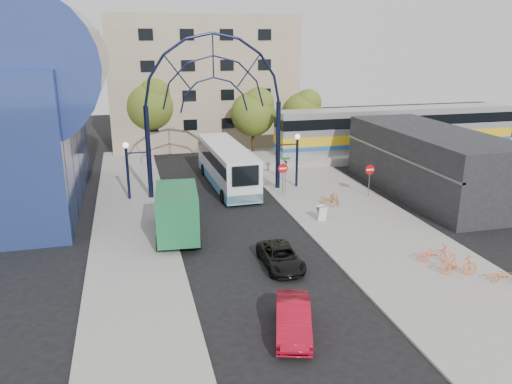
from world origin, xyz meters
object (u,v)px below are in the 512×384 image
object	(u,v)px
street_name_sign	(286,167)
bike_near_b	(335,198)
stop_sign	(283,171)
bike_far_a	(435,253)
gateway_arch	(214,82)
city_bus	(227,165)
tree_north_b	(151,103)
tree_north_c	(304,110)
red_sedan	(293,319)
black_suv	(281,257)
bike_far_b	(459,265)
tree_north_a	(254,111)
bike_far_c	(506,275)
do_not_enter_sign	(370,173)
sandwich_board	(322,212)
green_truck	(177,211)
bike_near_a	(327,200)
train_car	(397,129)

from	to	relation	value
street_name_sign	bike_near_b	size ratio (longest dim) A/B	1.88
stop_sign	bike_far_a	distance (m)	14.24
gateway_arch	city_bus	world-z (taller)	gateway_arch
tree_north_b	tree_north_c	size ratio (longest dim) A/B	1.23
gateway_arch	red_sedan	size ratio (longest dim) A/B	3.41
tree_north_b	bike_near_b	size ratio (longest dim) A/B	5.36
black_suv	bike_far_b	distance (m)	9.07
tree_north_a	bike_far_c	bearing A→B (deg)	-80.73
black_suv	bike_far_c	distance (m)	11.15
red_sedan	bike_far_c	xyz separation A→B (m)	(11.46, 1.39, -0.13)
tree_north_a	tree_north_c	bearing A→B (deg)	18.44
black_suv	do_not_enter_sign	bearing A→B (deg)	44.62
sandwich_board	city_bus	bearing A→B (deg)	113.15
city_bus	bike_far_c	distance (m)	22.88
bike_far_c	gateway_arch	bearing A→B (deg)	52.28
stop_sign	tree_north_c	xyz separation A→B (m)	(7.32, 15.93, 2.28)
do_not_enter_sign	green_truck	xyz separation A→B (m)	(-14.83, -4.16, -0.35)
stop_sign	bike_far_c	world-z (taller)	stop_sign
sandwich_board	city_bus	xyz separation A→B (m)	(-4.33, 10.14, 0.99)
street_name_sign	green_truck	world-z (taller)	green_truck
street_name_sign	bike_far_a	bearing A→B (deg)	-74.47
tree_north_b	bike_near_a	size ratio (longest dim) A/B	5.22
tree_north_c	bike_near_b	size ratio (longest dim) A/B	4.36
do_not_enter_sign	green_truck	bearing A→B (deg)	-164.35
gateway_arch	bike_near_a	xyz separation A→B (m)	(7.19, -5.10, -8.03)
green_truck	tree_north_a	bearing A→B (deg)	68.60
bike_far_a	red_sedan	bearing A→B (deg)	127.86
green_truck	red_sedan	size ratio (longest dim) A/B	1.66
sandwich_board	tree_north_a	size ratio (longest dim) A/B	0.14
sandwich_board	green_truck	xyz separation A→B (m)	(-9.43, -0.13, 0.89)
tree_north_a	city_bus	distance (m)	11.32
tree_north_b	bike_far_c	distance (m)	37.85
bike_near_b	bike_far_c	world-z (taller)	bike_near_b
train_car	bike_far_b	size ratio (longest dim) A/B	13.57
do_not_enter_sign	street_name_sign	world-z (taller)	street_name_sign
tree_north_b	city_bus	distance (m)	15.16
red_sedan	tree_north_c	bearing A→B (deg)	86.47
train_car	green_truck	xyz separation A→B (m)	(-23.83, -16.16, -1.27)
bike_far_b	stop_sign	bearing A→B (deg)	32.49
tree_north_b	bike_near_a	distance (m)	24.23
do_not_enter_sign	black_suv	distance (m)	14.06
sandwich_board	tree_north_b	bearing A→B (deg)	111.59
red_sedan	bike_far_a	world-z (taller)	red_sedan
bike_far_c	train_car	bearing A→B (deg)	2.78
sandwich_board	bike_far_c	xyz separation A→B (m)	(5.49, -10.49, -0.21)
red_sedan	bike_far_b	distance (m)	10.15
city_bus	bike_far_c	xyz separation A→B (m)	(9.83, -20.62, -1.20)
gateway_arch	train_car	size ratio (longest dim) A/B	0.54
black_suv	bike_near_a	bearing A→B (deg)	54.75
street_name_sign	train_car	world-z (taller)	train_car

